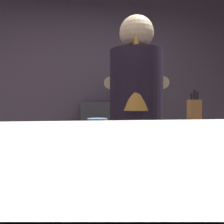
{
  "coord_description": "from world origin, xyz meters",
  "views": [
    {
      "loc": [
        -0.18,
        -1.39,
        1.13
      ],
      "look_at": [
        -0.09,
        -0.75,
        1.1
      ],
      "focal_mm": 38.88,
      "sensor_mm": 36.0,
      "label": 1
    }
  ],
  "objects_px": {
    "bartender": "(136,126)",
    "chefs_knife": "(158,123)",
    "bottle_hot_sauce": "(115,96)",
    "bottle_soy": "(122,96)",
    "bottle_vinegar": "(125,97)",
    "knife_block": "(194,110)",
    "mixing_bowl": "(97,121)"
  },
  "relations": [
    {
      "from": "bartender",
      "to": "mixing_bowl",
      "type": "relative_size",
      "value": 10.07
    },
    {
      "from": "bartender",
      "to": "bottle_vinegar",
      "type": "relative_size",
      "value": 9.46
    },
    {
      "from": "mixing_bowl",
      "to": "bottle_hot_sauce",
      "type": "distance_m",
      "value": 1.36
    },
    {
      "from": "bottle_hot_sauce",
      "to": "bottle_vinegar",
      "type": "xyz_separation_m",
      "value": [
        0.15,
        0.08,
        -0.01
      ]
    },
    {
      "from": "chefs_knife",
      "to": "bottle_vinegar",
      "type": "height_order",
      "value": "bottle_vinegar"
    },
    {
      "from": "bartender",
      "to": "chefs_knife",
      "type": "distance_m",
      "value": 0.49
    },
    {
      "from": "bartender",
      "to": "chefs_knife",
      "type": "height_order",
      "value": "bartender"
    },
    {
      "from": "bottle_vinegar",
      "to": "bottle_soy",
      "type": "bearing_deg",
      "value": -124.81
    },
    {
      "from": "mixing_bowl",
      "to": "bottle_vinegar",
      "type": "relative_size",
      "value": 0.94
    },
    {
      "from": "chefs_knife",
      "to": "bottle_hot_sauce",
      "type": "relative_size",
      "value": 1.16
    },
    {
      "from": "bartender",
      "to": "chefs_knife",
      "type": "relative_size",
      "value": 6.97
    },
    {
      "from": "chefs_knife",
      "to": "bartender",
      "type": "bearing_deg",
      "value": -111.72
    },
    {
      "from": "mixing_bowl",
      "to": "bottle_soy",
      "type": "distance_m",
      "value": 1.38
    },
    {
      "from": "bottle_hot_sauce",
      "to": "bottle_soy",
      "type": "bearing_deg",
      "value": -2.94
    },
    {
      "from": "knife_block",
      "to": "chefs_knife",
      "type": "height_order",
      "value": "knife_block"
    },
    {
      "from": "bartender",
      "to": "knife_block",
      "type": "relative_size",
      "value": 5.93
    },
    {
      "from": "bartender",
      "to": "knife_block",
      "type": "bearing_deg",
      "value": -40.0
    },
    {
      "from": "mixing_bowl",
      "to": "chefs_knife",
      "type": "relative_size",
      "value": 0.69
    },
    {
      "from": "knife_block",
      "to": "chefs_knife",
      "type": "bearing_deg",
      "value": -171.43
    },
    {
      "from": "bartender",
      "to": "bottle_hot_sauce",
      "type": "distance_m",
      "value": 1.76
    },
    {
      "from": "bottle_soy",
      "to": "mixing_bowl",
      "type": "bearing_deg",
      "value": -108.48
    },
    {
      "from": "knife_block",
      "to": "bottle_soy",
      "type": "xyz_separation_m",
      "value": [
        -0.41,
        1.28,
        0.15
      ]
    },
    {
      "from": "bottle_hot_sauce",
      "to": "bottle_vinegar",
      "type": "height_order",
      "value": "bottle_hot_sauce"
    },
    {
      "from": "chefs_knife",
      "to": "knife_block",
      "type": "bearing_deg",
      "value": 21.58
    },
    {
      "from": "chefs_knife",
      "to": "bottle_vinegar",
      "type": "bearing_deg",
      "value": 103.25
    },
    {
      "from": "knife_block",
      "to": "bottle_vinegar",
      "type": "bearing_deg",
      "value": 104.35
    },
    {
      "from": "knife_block",
      "to": "bottle_hot_sauce",
      "type": "bearing_deg",
      "value": 111.33
    },
    {
      "from": "knife_block",
      "to": "chefs_knife",
      "type": "relative_size",
      "value": 1.18
    },
    {
      "from": "chefs_knife",
      "to": "bottle_vinegar",
      "type": "distance_m",
      "value": 1.44
    },
    {
      "from": "bottle_hot_sauce",
      "to": "bottle_soy",
      "type": "height_order",
      "value": "bottle_soy"
    },
    {
      "from": "bartender",
      "to": "chefs_knife",
      "type": "bearing_deg",
      "value": -20.93
    },
    {
      "from": "knife_block",
      "to": "bottle_hot_sauce",
      "type": "distance_m",
      "value": 1.39
    }
  ]
}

